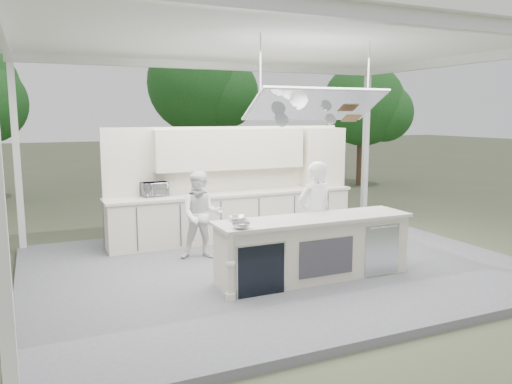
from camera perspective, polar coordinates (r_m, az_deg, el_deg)
name	(u,v)px	position (r m, az deg, el deg)	size (l,w,h in m)	color
ground	(276,270)	(8.52, 2.27, -8.95)	(90.00, 90.00, 0.00)	#4A5037
stage_deck	(276,267)	(8.50, 2.27, -8.57)	(8.00, 6.00, 0.12)	slate
tent	(278,43)	(8.18, 2.49, 16.61)	(8.20, 6.20, 3.86)	white
demo_island	(313,248)	(7.67, 6.54, -6.39)	(3.10, 0.79, 0.95)	beige
back_counter	(234,215)	(10.05, -2.52, -2.68)	(5.08, 0.72, 0.95)	beige
back_wall_unit	(250,165)	(10.27, -0.69, 3.08)	(5.05, 0.48, 2.25)	beige
tree_cluster	(143,94)	(17.40, -12.84, 10.84)	(19.55, 9.40, 5.85)	#483024
head_chef	(315,215)	(8.14, 6.71, -2.62)	(0.64, 0.42, 1.75)	white
sous_chef	(201,215)	(8.67, -6.29, -2.65)	(0.74, 0.58, 1.53)	white
toaster_oven	(154,189)	(9.67, -11.60, 0.34)	(0.49, 0.33, 0.27)	silver
bowl_large	(238,218)	(7.29, -2.03, -3.02)	(0.27, 0.27, 0.07)	silver
bowl_small	(241,226)	(6.78, -1.71, -3.88)	(0.25, 0.25, 0.08)	#B9BCC0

